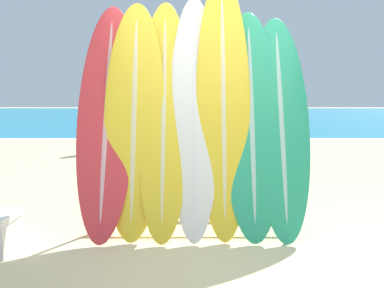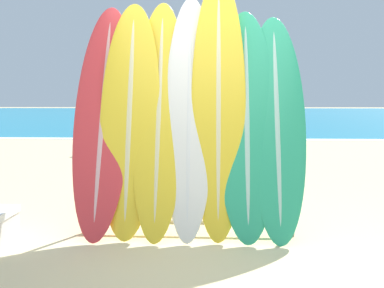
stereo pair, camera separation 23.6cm
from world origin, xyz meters
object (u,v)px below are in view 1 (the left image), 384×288
(person_mid_beach, at_px, (227,115))
(surfboard_slot_6, at_px, (280,123))
(surfboard_slot_4, at_px, (222,102))
(surfboard_rack, at_px, (192,191))
(surfboard_slot_1, at_px, (133,116))
(person_far_left, at_px, (217,113))
(surfboard_slot_2, at_px, (163,114))
(surfboard_slot_3, at_px, (193,112))
(surfboard_slot_0, at_px, (106,116))
(surfboard_slot_5, at_px, (250,120))
(person_near_water, at_px, (105,119))

(person_mid_beach, bearing_deg, surfboard_slot_6, -122.71)
(surfboard_slot_4, bearing_deg, surfboard_rack, -158.36)
(surfboard_slot_1, relative_size, person_far_left, 1.32)
(surfboard_slot_2, distance_m, surfboard_slot_3, 0.30)
(surfboard_slot_0, bearing_deg, surfboard_slot_2, -0.61)
(surfboard_slot_6, bearing_deg, person_mid_beach, 89.76)
(surfboard_slot_1, bearing_deg, surfboard_slot_0, 173.13)
(surfboard_rack, relative_size, person_far_left, 1.18)
(surfboard_slot_2, height_order, surfboard_slot_4, surfboard_slot_4)
(surfboard_slot_5, bearing_deg, surfboard_slot_4, 174.06)
(surfboard_slot_1, xyz_separation_m, surfboard_slot_4, (0.87, 0.03, 0.14))
(surfboard_slot_0, height_order, surfboard_slot_6, surfboard_slot_0)
(surfboard_slot_5, bearing_deg, person_far_left, 88.44)
(surfboard_slot_0, xyz_separation_m, surfboard_slot_5, (1.42, -0.03, -0.04))
(surfboard_slot_2, xyz_separation_m, surfboard_slot_5, (0.86, -0.03, -0.06))
(surfboard_slot_1, height_order, surfboard_slot_2, surfboard_slot_2)
(surfboard_rack, relative_size, surfboard_slot_0, 0.90)
(surfboard_rack, distance_m, surfboard_slot_4, 0.93)
(surfboard_slot_1, xyz_separation_m, surfboard_slot_5, (1.15, 0.00, -0.04))
(surfboard_slot_5, bearing_deg, surfboard_slot_2, 178.29)
(surfboard_slot_0, distance_m, surfboard_slot_2, 0.56)
(person_far_left, bearing_deg, surfboard_slot_0, 99.95)
(surfboard_slot_1, height_order, surfboard_slot_3, surfboard_slot_3)
(surfboard_slot_2, xyz_separation_m, person_near_water, (-1.96, 6.02, -0.33))
(surfboard_slot_0, relative_size, surfboard_slot_4, 0.89)
(surfboard_slot_3, distance_m, surfboard_slot_5, 0.57)
(surfboard_rack, relative_size, surfboard_slot_3, 0.87)
(surfboard_slot_3, bearing_deg, surfboard_slot_0, 179.31)
(surfboard_rack, height_order, surfboard_slot_3, surfboard_slot_3)
(surfboard_slot_1, xyz_separation_m, surfboard_slot_2, (0.29, 0.03, 0.02))
(surfboard_slot_1, distance_m, person_far_left, 8.07)
(surfboard_slot_3, relative_size, person_far_left, 1.36)
(surfboard_slot_0, height_order, person_mid_beach, surfboard_slot_0)
(person_near_water, bearing_deg, surfboard_slot_2, 110.20)
(person_mid_beach, distance_m, person_far_left, 2.29)
(surfboard_slot_3, height_order, surfboard_slot_4, surfboard_slot_4)
(person_far_left, bearing_deg, person_mid_beach, 114.03)
(person_far_left, bearing_deg, surfboard_rack, 106.06)
(surfboard_slot_0, distance_m, surfboard_slot_1, 0.28)
(surfboard_slot_0, xyz_separation_m, person_near_water, (-1.40, 6.01, -0.31))
(person_mid_beach, bearing_deg, surfboard_slot_5, -125.63)
(surfboard_slot_1, xyz_separation_m, surfboard_slot_6, (1.43, -0.00, -0.07))
(surfboard_slot_4, xyz_separation_m, surfboard_slot_5, (0.27, -0.03, -0.18))
(person_mid_beach, relative_size, person_far_left, 1.02)
(surfboard_rack, distance_m, surfboard_slot_5, 0.90)
(surfboard_slot_1, relative_size, surfboard_slot_4, 0.89)
(surfboard_slot_5, relative_size, person_far_left, 1.27)
(surfboard_slot_2, height_order, person_far_left, surfboard_slot_2)
(surfboard_slot_0, xyz_separation_m, surfboard_slot_4, (1.15, -0.00, 0.14))
(surfboard_slot_6, relative_size, person_near_water, 1.40)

